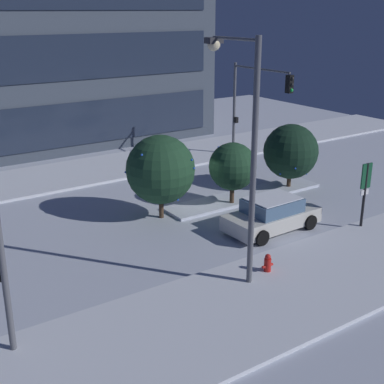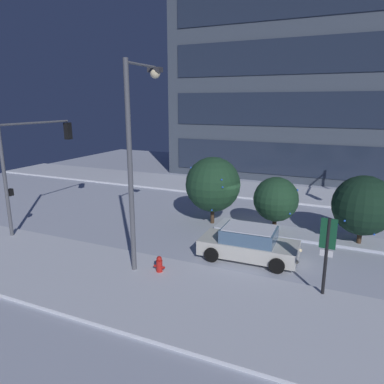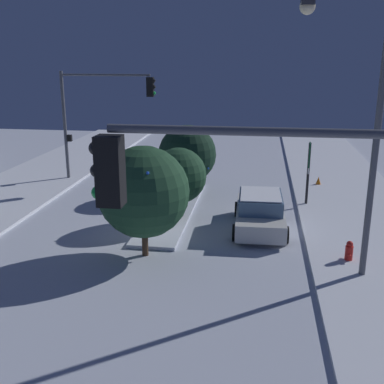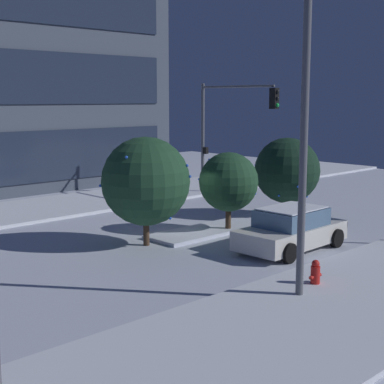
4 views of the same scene
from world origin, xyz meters
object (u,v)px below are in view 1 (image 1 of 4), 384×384
at_px(parking_info_sign, 365,188).
at_px(fire_hydrant, 268,265).
at_px(decorated_tree_right_of_median, 233,167).
at_px(decorated_tree_left_of_median, 291,152).
at_px(traffic_light_corner_far_right, 256,96).
at_px(decorated_tree_median, 161,170).
at_px(street_lamp_arched, 242,131).
at_px(car_near, 272,215).

bearing_deg(parking_info_sign, fire_hydrant, 102.02).
relative_size(fire_hydrant, decorated_tree_right_of_median, 0.26).
bearing_deg(decorated_tree_left_of_median, traffic_light_corner_far_right, 70.43).
xyz_separation_m(traffic_light_corner_far_right, decorated_tree_left_of_median, (-1.80, -5.07, -2.11)).
xyz_separation_m(fire_hydrant, decorated_tree_left_of_median, (7.49, 6.68, 1.67)).
height_order(decorated_tree_median, decorated_tree_right_of_median, decorated_tree_median).
relative_size(street_lamp_arched, decorated_tree_right_of_median, 2.68).
relative_size(fire_hydrant, parking_info_sign, 0.27).
distance_m(street_lamp_arched, fire_hydrant, 5.14).
xyz_separation_m(car_near, traffic_light_corner_far_right, (6.38, 8.74, 3.46)).
relative_size(traffic_light_corner_far_right, decorated_tree_left_of_median, 1.71).
height_order(decorated_tree_left_of_median, decorated_tree_right_of_median, decorated_tree_left_of_median).
bearing_deg(decorated_tree_right_of_median, traffic_light_corner_far_right, 42.15).
bearing_deg(parking_info_sign, decorated_tree_median, 51.34).
bearing_deg(decorated_tree_right_of_median, parking_info_sign, -62.54).
bearing_deg(decorated_tree_median, decorated_tree_right_of_median, -8.50).
xyz_separation_m(car_near, decorated_tree_right_of_median, (0.47, 3.40, 1.27)).
distance_m(traffic_light_corner_far_right, parking_info_sign, 11.51).
distance_m(fire_hydrant, decorated_tree_median, 7.22).
bearing_deg(decorated_tree_median, decorated_tree_left_of_median, -2.00).
xyz_separation_m(street_lamp_arched, fire_hydrant, (1.07, -0.39, -5.01)).
distance_m(traffic_light_corner_far_right, decorated_tree_right_of_median, 8.26).
bearing_deg(car_near, parking_info_sign, -33.94).
relative_size(car_near, street_lamp_arched, 0.53).
bearing_deg(car_near, street_lamp_arched, -148.15).
bearing_deg(decorated_tree_right_of_median, car_near, -97.85).
xyz_separation_m(car_near, street_lamp_arched, (-3.98, -2.61, 4.69)).
relative_size(traffic_light_corner_far_right, fire_hydrant, 7.40).
relative_size(car_near, decorated_tree_right_of_median, 1.42).
bearing_deg(decorated_tree_median, street_lamp_arched, -96.47).
xyz_separation_m(decorated_tree_median, decorated_tree_left_of_median, (7.81, -0.27, -0.26)).
xyz_separation_m(car_near, decorated_tree_left_of_median, (4.57, 3.68, 1.35)).
xyz_separation_m(street_lamp_arched, parking_info_sign, (7.32, 0.49, -3.49)).
height_order(car_near, traffic_light_corner_far_right, traffic_light_corner_far_right).
bearing_deg(parking_info_sign, street_lamp_arched, 97.87).
relative_size(street_lamp_arched, decorated_tree_left_of_median, 2.40).
bearing_deg(decorated_tree_left_of_median, fire_hydrant, -138.27).
xyz_separation_m(traffic_light_corner_far_right, fire_hydrant, (-9.29, -11.74, -3.78)).
height_order(fire_hydrant, parking_info_sign, parking_info_sign).
bearing_deg(fire_hydrant, decorated_tree_median, 92.68).
relative_size(car_near, fire_hydrant, 5.50).
height_order(street_lamp_arched, decorated_tree_median, street_lamp_arched).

